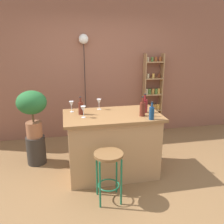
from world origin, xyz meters
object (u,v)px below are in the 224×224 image
at_px(bottle_wine_red, 152,113).
at_px(bottle_vinegar, 142,109).
at_px(potted_plant, 32,107).
at_px(wine_glass_right, 83,109).
at_px(bottle_soda_blue, 145,105).
at_px(bar_stool, 109,165).
at_px(bottle_sauce_amber, 81,108).
at_px(spice_shelf, 152,95).
at_px(plant_stool, 36,150).
at_px(wine_glass_left, 71,104).
at_px(pendant_globe_light, 84,41).
at_px(wine_glass_center, 99,102).

relative_size(bottle_wine_red, bottle_vinegar, 0.88).
xyz_separation_m(potted_plant, wine_glass_right, (0.75, -0.60, 0.09)).
relative_size(bottle_soda_blue, bottle_vinegar, 0.99).
height_order(bar_stool, bottle_vinegar, bottle_vinegar).
bearing_deg(wine_glass_right, bottle_sauce_amber, 98.35).
bearing_deg(spice_shelf, wine_glass_right, -135.82).
bearing_deg(bar_stool, plant_stool, 130.00).
relative_size(potted_plant, wine_glass_left, 4.64).
relative_size(bar_stool, pendant_globe_light, 0.32).
bearing_deg(bottle_wine_red, bottle_sauce_amber, 155.22).
distance_m(plant_stool, pendant_globe_light, 2.20).
distance_m(spice_shelf, wine_glass_center, 1.80).
bearing_deg(bar_stool, bottle_soda_blue, 44.30).
xyz_separation_m(plant_stool, bottle_sauce_amber, (0.73, -0.44, 0.80)).
height_order(bottle_soda_blue, wine_glass_center, bottle_soda_blue).
xyz_separation_m(spice_shelf, pendant_globe_light, (-1.43, 0.05, 1.10)).
distance_m(bottle_vinegar, wine_glass_right, 0.83).
height_order(plant_stool, bottle_wine_red, bottle_wine_red).
relative_size(spice_shelf, bottle_vinegar, 6.05).
xyz_separation_m(bar_stool, wine_glass_center, (0.03, 0.95, 0.56)).
bearing_deg(potted_plant, wine_glass_right, -38.50).
relative_size(plant_stool, wine_glass_center, 2.85).
bearing_deg(potted_plant, bottle_vinegar, -23.67).
relative_size(bar_stool, potted_plant, 0.86).
distance_m(spice_shelf, bottle_vinegar, 1.84).
distance_m(potted_plant, wine_glass_right, 0.96).
distance_m(bottle_sauce_amber, bottle_vinegar, 0.88).
bearing_deg(pendant_globe_light, potted_plant, -132.56).
distance_m(potted_plant, pendant_globe_light, 1.69).
bearing_deg(wine_glass_right, bottle_vinegar, -6.38).
height_order(wine_glass_left, pendant_globe_light, pendant_globe_light).
height_order(potted_plant, pendant_globe_light, pendant_globe_light).
bearing_deg(bar_stool, bottle_vinegar, 40.38).
bearing_deg(plant_stool, pendant_globe_light, 47.44).
relative_size(bottle_vinegar, wine_glass_left, 1.72).
height_order(bar_stool, bottle_sauce_amber, bottle_sauce_amber).
xyz_separation_m(bottle_vinegar, pendant_globe_light, (-0.64, 1.70, 0.90)).
height_order(spice_shelf, bottle_sauce_amber, spice_shelf).
height_order(plant_stool, wine_glass_center, wine_glass_center).
distance_m(plant_stool, bottle_soda_blue, 1.92).
bearing_deg(bottle_sauce_amber, wine_glass_left, 129.94).
xyz_separation_m(plant_stool, bottle_soda_blue, (1.66, -0.53, 0.81)).
bearing_deg(bottle_vinegar, bottle_soda_blue, 60.80).
relative_size(potted_plant, wine_glass_center, 4.64).
distance_m(bottle_wine_red, pendant_globe_light, 2.21).
bearing_deg(bottle_soda_blue, spice_shelf, 65.06).
xyz_separation_m(bottle_vinegar, wine_glass_left, (-0.97, 0.40, 0.01)).
height_order(plant_stool, bottle_vinegar, bottle_vinegar).
bearing_deg(wine_glass_right, bottle_wine_red, -16.63).
bearing_deg(spice_shelf, wine_glass_center, -138.01).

